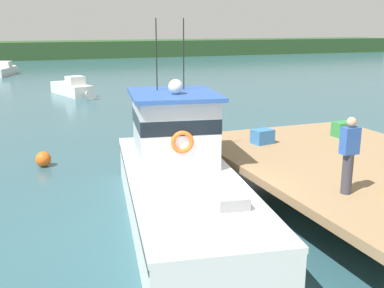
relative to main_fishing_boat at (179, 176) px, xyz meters
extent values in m
plane|color=#2D5660|center=(-0.29, -1.12, -1.01)|extent=(200.00, 200.00, 0.00)
cylinder|color=#4C3D2D|center=(1.91, 2.98, -0.51)|extent=(0.36, 0.36, 1.00)
cylinder|color=#4C3D2D|center=(7.11, 2.98, -0.51)|extent=(0.36, 0.36, 1.00)
cube|color=#937551|center=(4.51, -1.12, 0.09)|extent=(6.00, 9.00, 0.20)
cube|color=white|center=(-0.09, -0.56, -0.46)|extent=(3.77, 8.30, 1.10)
cone|color=white|center=(0.71, 4.28, -0.46)|extent=(1.38, 1.96, 1.10)
cube|color=black|center=(-0.09, -0.56, -0.01)|extent=(3.77, 8.15, 0.12)
cube|color=white|center=(-0.09, -0.56, 0.15)|extent=(3.81, 8.31, 0.12)
cube|color=silver|center=(0.10, 0.63, 0.99)|extent=(2.23, 2.48, 1.80)
cube|color=black|center=(0.10, 0.63, 1.31)|extent=(2.26, 2.50, 0.36)
cube|color=#2D56A8|center=(0.10, 0.63, 1.94)|extent=(2.52, 2.82, 0.10)
sphere|color=white|center=(0.05, 0.33, 2.17)|extent=(0.36, 0.36, 0.36)
cylinder|color=black|center=(-0.16, 1.18, 2.89)|extent=(0.03, 0.03, 1.80)
cylinder|color=black|center=(0.53, 1.06, 2.89)|extent=(0.03, 0.03, 1.80)
cube|color=#939399|center=(0.09, -2.82, 0.27)|extent=(0.66, 0.53, 0.36)
torus|color=orange|center=(-0.95, -3.25, 0.15)|extent=(0.64, 0.64, 0.12)
torus|color=#EA5119|center=(-0.08, -0.50, 0.99)|extent=(0.55, 0.19, 0.54)
cube|color=#3370B2|center=(3.17, 1.48, 0.40)|extent=(0.67, 0.54, 0.42)
cube|color=#2D8442|center=(6.00, 1.36, 0.43)|extent=(0.61, 0.46, 0.47)
cylinder|color=#383842|center=(2.70, -2.88, 0.62)|extent=(0.22, 0.22, 0.86)
cube|color=#2D56A8|center=(2.70, -2.88, 1.33)|extent=(0.36, 0.22, 0.56)
sphere|color=tan|center=(2.70, -2.88, 1.72)|extent=(0.20, 0.20, 0.20)
cube|color=silver|center=(0.08, 22.30, -0.63)|extent=(2.45, 4.36, 0.76)
cone|color=silver|center=(0.82, 19.81, -0.63)|extent=(1.02, 1.21, 0.76)
cube|color=silver|center=(0.29, 21.61, 0.03)|extent=(1.31, 1.30, 0.57)
cube|color=silver|center=(-4.43, 37.48, -0.64)|extent=(2.63, 4.28, 0.74)
cone|color=silver|center=(-3.55, 39.88, -0.64)|extent=(1.05, 1.21, 0.74)
cube|color=silver|center=(-4.18, 38.15, 0.01)|extent=(1.33, 1.32, 0.56)
sphere|color=red|center=(6.15, 17.39, -0.76)|extent=(0.49, 0.49, 0.49)
sphere|color=#EA5B19|center=(-2.90, 5.50, -0.75)|extent=(0.51, 0.51, 0.51)
cube|color=#284723|center=(-0.29, 60.88, 0.19)|extent=(120.00, 8.00, 2.40)
camera|label=1|loc=(-3.62, -10.28, 3.61)|focal=43.40mm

